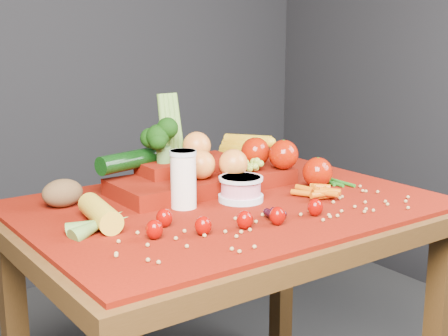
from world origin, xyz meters
TOP-DOWN VIEW (x-y plane):
  - table at (0.00, 0.00)m, footprint 1.10×0.80m
  - red_cloth at (0.00, 0.00)m, footprint 1.05×0.75m
  - milk_glass at (-0.12, 0.03)m, footprint 0.07×0.07m
  - yogurt_bowl at (0.03, -0.01)m, footprint 0.12×0.12m
  - strawberry_scatter at (-0.13, -0.17)m, footprint 0.44×0.18m
  - dark_grape_cluster at (0.01, -0.18)m, footprint 0.06×0.05m
  - soybean_scatter at (0.00, -0.20)m, footprint 0.84×0.24m
  - corn_ear at (-0.37, -0.01)m, footprint 0.20×0.24m
  - potato at (-0.37, 0.21)m, footprint 0.11×0.08m
  - baby_carrot_pile at (0.21, -0.11)m, footprint 0.17×0.17m
  - green_bean_pile at (0.37, -0.01)m, footprint 0.14×0.12m
  - produce_mound at (0.05, 0.15)m, footprint 0.61×0.36m

SIDE VIEW (x-z plane):
  - table at x=0.00m, z-range 0.28..1.03m
  - red_cloth at x=0.00m, z-range 0.75..0.76m
  - soybean_scatter at x=0.00m, z-range 0.76..0.77m
  - green_bean_pile at x=0.37m, z-range 0.76..0.77m
  - dark_grape_cluster at x=0.01m, z-range 0.76..0.79m
  - baby_carrot_pile at x=0.21m, z-range 0.76..0.79m
  - corn_ear at x=-0.37m, z-range 0.76..0.81m
  - strawberry_scatter at x=-0.13m, z-range 0.76..0.81m
  - yogurt_bowl at x=0.03m, z-range 0.76..0.83m
  - potato at x=-0.37m, z-range 0.76..0.83m
  - produce_mound at x=0.05m, z-range 0.69..0.96m
  - milk_glass at x=-0.12m, z-range 0.77..0.91m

